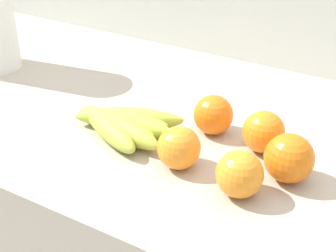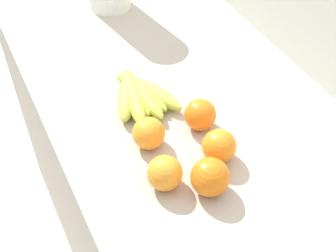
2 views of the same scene
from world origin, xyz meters
The scene contains 7 objects.
wall_back centered at (0.00, 0.35, 0.65)m, with size 2.10×0.06×1.30m, color silver.
banana_bunch centered at (-0.14, -0.10, 0.92)m, with size 0.20×0.17×0.04m.
orange_back_left centered at (0.16, -0.08, 0.94)m, with size 0.08×0.08×0.08m, color orange.
orange_center centered at (0.10, -0.02, 0.94)m, with size 0.07×0.07×0.07m, color orange.
orange_back_right centered at (0.11, -0.15, 0.94)m, with size 0.07×0.07×0.07m, color orange.
orange_right centered at (0.00, -0.01, 0.94)m, with size 0.07×0.07×0.07m, color orange.
orange_front centered at (0.00, -0.14, 0.94)m, with size 0.07×0.07×0.07m, color orange.
Camera 1 is at (0.32, -0.72, 1.37)m, focal length 53.09 mm.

